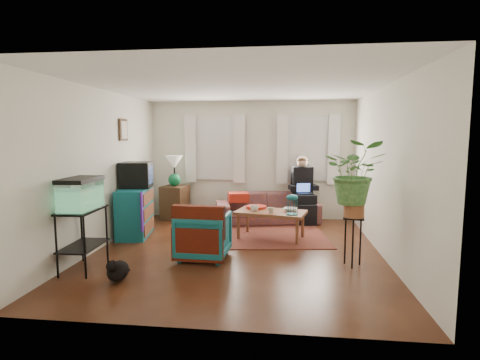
# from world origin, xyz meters

# --- Properties ---
(floor) EXTENTS (4.50, 5.00, 0.01)m
(floor) POSITION_xyz_m (0.00, 0.00, 0.00)
(floor) COLOR #4F2B14
(floor) RESTS_ON ground
(ceiling) EXTENTS (4.50, 5.00, 0.01)m
(ceiling) POSITION_xyz_m (0.00, 0.00, 2.60)
(ceiling) COLOR white
(ceiling) RESTS_ON wall_back
(wall_back) EXTENTS (4.50, 0.01, 2.60)m
(wall_back) POSITION_xyz_m (0.00, 2.50, 1.30)
(wall_back) COLOR silver
(wall_back) RESTS_ON floor
(wall_front) EXTENTS (4.50, 0.01, 2.60)m
(wall_front) POSITION_xyz_m (0.00, -2.50, 1.30)
(wall_front) COLOR silver
(wall_front) RESTS_ON floor
(wall_left) EXTENTS (0.01, 5.00, 2.60)m
(wall_left) POSITION_xyz_m (-2.25, 0.00, 1.30)
(wall_left) COLOR silver
(wall_left) RESTS_ON floor
(wall_right) EXTENTS (0.01, 5.00, 2.60)m
(wall_right) POSITION_xyz_m (2.25, 0.00, 1.30)
(wall_right) COLOR silver
(wall_right) RESTS_ON floor
(window_left) EXTENTS (1.08, 0.04, 1.38)m
(window_left) POSITION_xyz_m (-0.80, 2.48, 1.55)
(window_left) COLOR white
(window_left) RESTS_ON wall_back
(window_right) EXTENTS (1.08, 0.04, 1.38)m
(window_right) POSITION_xyz_m (1.25, 2.48, 1.55)
(window_right) COLOR white
(window_right) RESTS_ON wall_back
(curtains_left) EXTENTS (1.36, 0.06, 1.50)m
(curtains_left) POSITION_xyz_m (-0.80, 2.40, 1.55)
(curtains_left) COLOR white
(curtains_left) RESTS_ON wall_back
(curtains_right) EXTENTS (1.36, 0.06, 1.50)m
(curtains_right) POSITION_xyz_m (1.25, 2.40, 1.55)
(curtains_right) COLOR white
(curtains_right) RESTS_ON wall_back
(picture_frame) EXTENTS (0.04, 0.32, 0.40)m
(picture_frame) POSITION_xyz_m (-2.21, 0.85, 1.95)
(picture_frame) COLOR #3D2616
(picture_frame) RESTS_ON wall_left
(area_rug) EXTENTS (2.19, 1.84, 0.01)m
(area_rug) POSITION_xyz_m (0.52, 0.89, 0.01)
(area_rug) COLOR maroon
(area_rug) RESTS_ON floor
(sofa) EXTENTS (2.28, 1.29, 0.84)m
(sofa) POSITION_xyz_m (0.39, 2.05, 0.42)
(sofa) COLOR brown
(sofa) RESTS_ON floor
(seated_person) EXTENTS (0.67, 0.76, 1.28)m
(seated_person) POSITION_xyz_m (1.15, 2.22, 0.64)
(seated_person) COLOR black
(seated_person) RESTS_ON sofa
(side_table) EXTENTS (0.60, 0.60, 0.74)m
(side_table) POSITION_xyz_m (-1.65, 2.12, 0.37)
(side_table) COLOR #3A2416
(side_table) RESTS_ON floor
(table_lamp) EXTENTS (0.45, 0.45, 0.68)m
(table_lamp) POSITION_xyz_m (-1.65, 2.12, 1.06)
(table_lamp) COLOR white
(table_lamp) RESTS_ON side_table
(dresser) EXTENTS (0.64, 1.05, 0.89)m
(dresser) POSITION_xyz_m (-1.99, 0.70, 0.44)
(dresser) COLOR #126B6F
(dresser) RESTS_ON floor
(crt_tv) EXTENTS (0.61, 0.57, 0.47)m
(crt_tv) POSITION_xyz_m (-1.99, 0.80, 1.12)
(crt_tv) COLOR black
(crt_tv) RESTS_ON dresser
(aquarium_stand) EXTENTS (0.45, 0.77, 0.84)m
(aquarium_stand) POSITION_xyz_m (-2.00, -1.09, 0.42)
(aquarium_stand) COLOR black
(aquarium_stand) RESTS_ON floor
(aquarium) EXTENTS (0.41, 0.70, 0.44)m
(aquarium) POSITION_xyz_m (-2.00, -1.09, 1.07)
(aquarium) COLOR #7FD899
(aquarium) RESTS_ON aquarium_stand
(black_cat) EXTENTS (0.26, 0.39, 0.32)m
(black_cat) POSITION_xyz_m (-1.35, -1.44, 0.16)
(black_cat) COLOR black
(black_cat) RESTS_ON floor
(armchair) EXTENTS (0.77, 0.73, 0.76)m
(armchair) POSITION_xyz_m (-0.46, -0.40, 0.38)
(armchair) COLOR #105A62
(armchair) RESTS_ON floor
(serape_throw) EXTENTS (0.77, 0.21, 0.63)m
(serape_throw) POSITION_xyz_m (-0.47, -0.70, 0.54)
(serape_throw) COLOR #9E0A0A
(serape_throw) RESTS_ON armchair
(coffee_table) EXTENTS (1.33, 0.92, 0.50)m
(coffee_table) POSITION_xyz_m (0.51, 0.79, 0.25)
(coffee_table) COLOR brown
(coffee_table) RESTS_ON floor
(cup_a) EXTENTS (0.16, 0.16, 0.11)m
(cup_a) POSITION_xyz_m (0.22, 0.74, 0.56)
(cup_a) COLOR white
(cup_a) RESTS_ON coffee_table
(cup_b) EXTENTS (0.13, 0.13, 0.10)m
(cup_b) POSITION_xyz_m (0.52, 0.58, 0.55)
(cup_b) COLOR beige
(cup_b) RESTS_ON coffee_table
(bowl) EXTENTS (0.29, 0.29, 0.06)m
(bowl) POSITION_xyz_m (0.86, 0.82, 0.53)
(bowl) COLOR white
(bowl) RESTS_ON coffee_table
(snack_tray) EXTENTS (0.45, 0.45, 0.04)m
(snack_tray) POSITION_xyz_m (0.23, 1.03, 0.52)
(snack_tray) COLOR #B21414
(snack_tray) RESTS_ON coffee_table
(birdcage) EXTENTS (0.24, 0.24, 0.35)m
(birdcage) POSITION_xyz_m (0.88, 0.53, 0.68)
(birdcage) COLOR #115B6B
(birdcage) RESTS_ON coffee_table
(plant_stand) EXTENTS (0.35, 0.35, 0.71)m
(plant_stand) POSITION_xyz_m (1.71, -0.52, 0.35)
(plant_stand) COLOR black
(plant_stand) RESTS_ON floor
(potted_plant) EXTENTS (0.92, 0.83, 0.90)m
(potted_plant) POSITION_xyz_m (1.71, -0.52, 1.20)
(potted_plant) COLOR #599947
(potted_plant) RESTS_ON plant_stand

